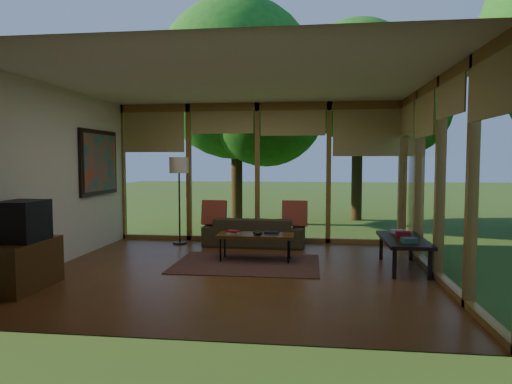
# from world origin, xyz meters

# --- Properties ---
(floor) EXTENTS (5.50, 5.50, 0.00)m
(floor) POSITION_xyz_m (0.00, 0.00, 0.00)
(floor) COLOR brown
(floor) RESTS_ON ground
(ceiling) EXTENTS (5.50, 5.50, 0.00)m
(ceiling) POSITION_xyz_m (0.00, 0.00, 2.70)
(ceiling) COLOR white
(ceiling) RESTS_ON ground
(wall_left) EXTENTS (0.04, 5.00, 2.70)m
(wall_left) POSITION_xyz_m (-2.75, 0.00, 1.35)
(wall_left) COLOR beige
(wall_left) RESTS_ON ground
(wall_front) EXTENTS (5.50, 0.04, 2.70)m
(wall_front) POSITION_xyz_m (0.00, -2.50, 1.35)
(wall_front) COLOR beige
(wall_front) RESTS_ON ground
(window_wall_back) EXTENTS (5.50, 0.12, 2.70)m
(window_wall_back) POSITION_xyz_m (0.00, 2.50, 1.35)
(window_wall_back) COLOR olive
(window_wall_back) RESTS_ON ground
(window_wall_right) EXTENTS (0.12, 5.00, 2.70)m
(window_wall_right) POSITION_xyz_m (2.75, 0.00, 1.35)
(window_wall_right) COLOR olive
(window_wall_right) RESTS_ON ground
(tree_nw) EXTENTS (3.99, 3.99, 5.60)m
(tree_nw) POSITION_xyz_m (-0.82, 5.04, 3.60)
(tree_nw) COLOR #362813
(tree_nw) RESTS_ON ground
(tree_ne) EXTENTS (3.23, 3.23, 5.30)m
(tree_ne) POSITION_xyz_m (2.25, 6.13, 3.67)
(tree_ne) COLOR #362813
(tree_ne) RESTS_ON ground
(rug) EXTENTS (2.20, 1.56, 0.01)m
(rug) POSITION_xyz_m (0.08, 0.50, 0.01)
(rug) COLOR brown
(rug) RESTS_ON floor
(sofa) EXTENTS (1.87, 0.78, 0.54)m
(sofa) POSITION_xyz_m (0.00, 2.00, 0.27)
(sofa) COLOR #3D341E
(sofa) RESTS_ON floor
(pillow_left) EXTENTS (0.45, 0.24, 0.47)m
(pillow_left) POSITION_xyz_m (-0.75, 1.95, 0.61)
(pillow_left) COLOR maroon
(pillow_left) RESTS_ON sofa
(pillow_right) EXTENTS (0.46, 0.25, 0.48)m
(pillow_right) POSITION_xyz_m (0.75, 1.95, 0.61)
(pillow_right) COLOR maroon
(pillow_right) RESTS_ON sofa
(ct_book_lower) EXTENTS (0.21, 0.16, 0.03)m
(ct_book_lower) POSITION_xyz_m (-0.17, 0.71, 0.44)
(ct_book_lower) COLOR #ACA49C
(ct_book_lower) RESTS_ON coffee_table
(ct_book_upper) EXTENTS (0.21, 0.18, 0.03)m
(ct_book_upper) POSITION_xyz_m (-0.17, 0.71, 0.47)
(ct_book_upper) COLOR maroon
(ct_book_upper) RESTS_ON coffee_table
(ct_book_side) EXTENTS (0.24, 0.19, 0.03)m
(ct_book_side) POSITION_xyz_m (0.43, 0.84, 0.44)
(ct_book_side) COLOR black
(ct_book_side) RESTS_ON coffee_table
(ct_bowl) EXTENTS (0.16, 0.16, 0.07)m
(ct_bowl) POSITION_xyz_m (0.23, 0.66, 0.46)
(ct_bowl) COLOR black
(ct_bowl) RESTS_ON coffee_table
(media_cabinet) EXTENTS (0.50, 1.00, 0.60)m
(media_cabinet) POSITION_xyz_m (-2.47, -1.19, 0.30)
(media_cabinet) COLOR #4D3115
(media_cabinet) RESTS_ON floor
(television) EXTENTS (0.45, 0.55, 0.50)m
(television) POSITION_xyz_m (-2.45, -1.19, 0.85)
(television) COLOR black
(television) RESTS_ON media_cabinet
(console_book_a) EXTENTS (0.22, 0.18, 0.07)m
(console_book_a) POSITION_xyz_m (2.40, 0.08, 0.49)
(console_book_a) COLOR #32584E
(console_book_a) RESTS_ON side_console
(console_book_b) EXTENTS (0.20, 0.15, 0.09)m
(console_book_b) POSITION_xyz_m (2.40, 0.53, 0.50)
(console_book_b) COLOR maroon
(console_book_b) RESTS_ON side_console
(console_book_c) EXTENTS (0.24, 0.20, 0.06)m
(console_book_c) POSITION_xyz_m (2.40, 0.93, 0.48)
(console_book_c) COLOR #ACA49C
(console_book_c) RESTS_ON side_console
(floor_lamp) EXTENTS (0.36, 0.36, 1.65)m
(floor_lamp) POSITION_xyz_m (-1.44, 2.03, 1.41)
(floor_lamp) COLOR black
(floor_lamp) RESTS_ON floor
(coffee_table) EXTENTS (1.20, 0.50, 0.43)m
(coffee_table) POSITION_xyz_m (0.18, 0.76, 0.39)
(coffee_table) COLOR #4D3115
(coffee_table) RESTS_ON floor
(side_console) EXTENTS (0.60, 1.40, 0.46)m
(side_console) POSITION_xyz_m (2.40, 0.48, 0.41)
(side_console) COLOR black
(side_console) RESTS_ON floor
(wall_painting) EXTENTS (0.06, 1.35, 1.15)m
(wall_painting) POSITION_xyz_m (-2.71, 1.40, 1.55)
(wall_painting) COLOR black
(wall_painting) RESTS_ON wall_left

